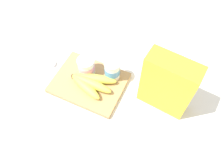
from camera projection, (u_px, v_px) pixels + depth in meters
name	position (u px, v px, depth m)	size (l,w,h in m)	color
ground_plane	(89.00, 84.00, 0.99)	(2.40, 2.40, 0.00)	silver
cutting_board	(89.00, 83.00, 0.98)	(0.30, 0.23, 0.02)	tan
cereal_box	(168.00, 85.00, 0.83)	(0.19, 0.08, 0.25)	yellow
yogurt_cup_front	(86.00, 66.00, 0.96)	(0.07, 0.07, 0.08)	white
yogurt_cup_back	(112.00, 70.00, 0.95)	(0.07, 0.07, 0.09)	white
banana_bunch	(91.00, 83.00, 0.94)	(0.19, 0.14, 0.04)	#E0D24C
spoon	(53.00, 59.00, 1.05)	(0.10, 0.11, 0.01)	silver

